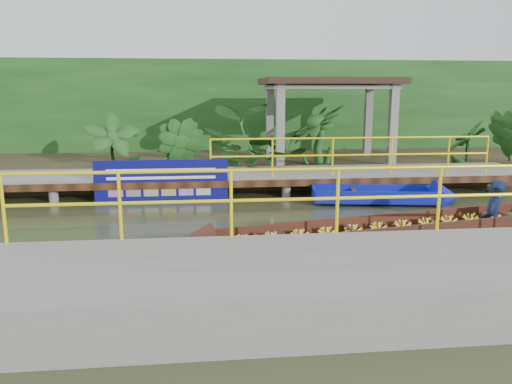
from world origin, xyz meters
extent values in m
plane|color=#2D3018|center=(0.00, 0.00, 0.00)|extent=(80.00, 80.00, 0.00)
cube|color=#312718|center=(0.00, 7.50, 0.23)|extent=(30.00, 8.00, 0.45)
cube|color=slate|center=(0.00, 3.50, 0.50)|extent=(16.00, 2.00, 0.15)
cube|color=black|center=(0.00, 2.50, 0.42)|extent=(16.00, 0.12, 0.18)
cylinder|color=yellow|center=(2.75, 2.55, 1.57)|extent=(7.50, 0.05, 0.05)
cylinder|color=yellow|center=(2.75, 2.55, 1.12)|extent=(7.50, 0.05, 0.05)
cylinder|color=yellow|center=(2.75, 2.55, 1.07)|extent=(0.05, 0.05, 1.00)
cylinder|color=slate|center=(-6.00, 2.70, 0.22)|extent=(0.24, 0.24, 0.55)
cylinder|color=slate|center=(-6.00, 4.30, 0.22)|extent=(0.24, 0.24, 0.55)
cylinder|color=slate|center=(-4.00, 2.70, 0.22)|extent=(0.24, 0.24, 0.55)
cylinder|color=slate|center=(-4.00, 4.30, 0.22)|extent=(0.24, 0.24, 0.55)
cylinder|color=slate|center=(-2.00, 2.70, 0.22)|extent=(0.24, 0.24, 0.55)
cylinder|color=slate|center=(-2.00, 4.30, 0.22)|extent=(0.24, 0.24, 0.55)
cylinder|color=slate|center=(0.00, 2.70, 0.22)|extent=(0.24, 0.24, 0.55)
cylinder|color=slate|center=(0.00, 4.30, 0.22)|extent=(0.24, 0.24, 0.55)
cylinder|color=slate|center=(2.00, 2.70, 0.22)|extent=(0.24, 0.24, 0.55)
cylinder|color=slate|center=(2.00, 4.30, 0.22)|extent=(0.24, 0.24, 0.55)
cylinder|color=slate|center=(4.00, 2.70, 0.22)|extent=(0.24, 0.24, 0.55)
cylinder|color=slate|center=(4.00, 4.30, 0.22)|extent=(0.24, 0.24, 0.55)
cylinder|color=slate|center=(6.00, 2.70, 0.22)|extent=(0.24, 0.24, 0.55)
cylinder|color=slate|center=(6.00, 4.30, 0.22)|extent=(0.24, 0.24, 0.55)
cylinder|color=slate|center=(0.00, 2.70, 0.22)|extent=(0.24, 0.24, 0.55)
cube|color=slate|center=(1.00, -4.20, 0.30)|extent=(18.00, 2.40, 0.70)
cylinder|color=yellow|center=(1.00, -3.05, 1.65)|extent=(10.00, 0.05, 0.05)
cylinder|color=yellow|center=(1.00, -3.05, 1.20)|extent=(10.00, 0.05, 0.05)
cylinder|color=yellow|center=(1.00, -3.05, 1.15)|extent=(0.05, 0.05, 1.00)
cube|color=slate|center=(1.20, 5.10, 1.60)|extent=(0.25, 0.25, 2.80)
cube|color=slate|center=(4.80, 5.10, 1.60)|extent=(0.25, 0.25, 2.80)
cube|color=slate|center=(1.20, 7.50, 1.60)|extent=(0.25, 0.25, 2.80)
cube|color=slate|center=(4.80, 7.50, 1.60)|extent=(0.25, 0.25, 2.80)
cube|color=slate|center=(3.00, 6.30, 2.90)|extent=(4.00, 2.60, 0.12)
cube|color=#301E18|center=(3.00, 6.30, 3.10)|extent=(4.40, 3.00, 0.20)
cube|color=#163F14|center=(0.00, 10.00, 2.00)|extent=(30.00, 0.80, 4.00)
cube|color=#36150E|center=(2.50, -1.20, 0.06)|extent=(7.43, 2.44, 0.06)
cube|color=#36150E|center=(2.40, -0.75, 0.18)|extent=(7.25, 1.59, 0.31)
cube|color=#36150E|center=(2.60, -1.66, 0.18)|extent=(7.25, 1.59, 0.31)
cone|color=#36150E|center=(-1.53, -2.06, 0.13)|extent=(1.09, 1.06, 0.89)
imported|color=black|center=(4.76, -0.72, 0.99)|extent=(0.76, 0.78, 1.81)
cube|color=#0D1597|center=(3.13, 1.75, 0.10)|extent=(3.23, 1.41, 0.10)
cube|color=#0D1597|center=(3.21, 2.21, 0.23)|extent=(3.09, 0.55, 0.31)
cube|color=#0D1597|center=(3.06, 1.28, 0.23)|extent=(3.09, 0.55, 0.31)
cube|color=#0D1597|center=(1.59, 1.99, 0.23)|extent=(0.21, 0.93, 0.31)
cone|color=#0D1597|center=(4.88, 1.47, 0.17)|extent=(0.75, 0.96, 0.87)
cube|color=black|center=(2.62, 1.83, 0.27)|extent=(0.25, 0.94, 0.05)
cube|color=#0D0C65|center=(-2.25, 2.48, 0.55)|extent=(3.37, 0.03, 1.05)
cube|color=white|center=(-2.25, 2.46, 0.82)|extent=(2.74, 0.01, 0.07)
cube|color=white|center=(-2.25, 2.46, 0.62)|extent=(2.74, 0.01, 0.07)
imported|color=#163F14|center=(-4.00, 5.30, 1.31)|extent=(1.38, 1.38, 1.72)
imported|color=#163F14|center=(-2.00, 5.30, 1.31)|extent=(1.38, 1.38, 1.72)
imported|color=#163F14|center=(0.50, 5.30, 1.31)|extent=(1.38, 1.38, 1.72)
imported|color=#163F14|center=(2.50, 5.30, 1.31)|extent=(1.38, 1.38, 1.72)
imported|color=#163F14|center=(7.50, 5.30, 1.31)|extent=(1.38, 1.38, 1.72)
imported|color=#163F14|center=(9.00, 5.30, 1.31)|extent=(1.38, 1.38, 1.72)
camera|label=1|loc=(-1.20, -10.19, 2.78)|focal=35.00mm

